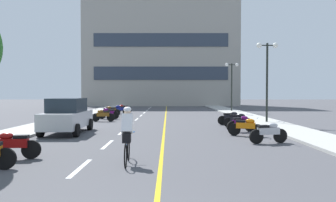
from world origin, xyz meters
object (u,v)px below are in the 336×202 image
Objects in this scene: motorcycle_9 at (109,113)px; motorcycle_2 at (13,144)px; motorcycle_13 at (124,108)px; street_lamp_far at (232,76)px; parked_car_near at (68,116)px; cyclist_rider at (128,134)px; motorcycle_10 at (109,112)px; motorcycle_11 at (112,111)px; motorcycle_7 at (232,118)px; motorcycle_4 at (247,126)px; street_lamp_mid at (268,64)px; motorcycle_5 at (242,123)px; motorcycle_3 at (269,132)px; motorcycle_6 at (239,120)px; motorcycle_12 at (121,109)px; motorcycle_8 at (104,115)px.

motorcycle_2 is at bearing -90.74° from motorcycle_9.
motorcycle_2 and motorcycle_13 have the same top height.
street_lamp_far is 21.93m from parked_car_near.
motorcycle_9 is 0.95× the size of cyclist_rider.
motorcycle_2 is 16.93m from motorcycle_10.
motorcycle_11 is 0.96× the size of cyclist_rider.
motorcycle_11 is at bearing 138.79° from motorcycle_7.
motorcycle_7 is at bearing -34.80° from motorcycle_10.
parked_car_near reaches higher than cyclist_rider.
parked_car_near is 2.59× the size of motorcycle_4.
motorcycle_4 and motorcycle_7 have the same top height.
street_lamp_mid is 3.16× the size of motorcycle_11.
street_lamp_far is 12.17m from motorcycle_13.
street_lamp_mid is 14.82m from cyclist_rider.
motorcycle_5 is (9.15, 0.57, -0.44)m from parked_car_near.
motorcycle_2 and motorcycle_7 have the same top height.
motorcycle_13 is at bearing 116.15° from motorcycle_4.
motorcycle_2 is 1.01× the size of motorcycle_3.
motorcycle_4 is 18.99m from motorcycle_13.
motorcycle_6 is 0.99× the size of motorcycle_11.
motorcycle_13 is at bearing -169.87° from street_lamp_far.
parked_car_near is at bearing -164.64° from motorcycle_6.
motorcycle_12 is at bearing 89.22° from motorcycle_9.
street_lamp_mid is at bearing -17.11° from motorcycle_9.
motorcycle_2 is 12.99m from motorcycle_8.
motorcycle_13 is (0.58, 3.69, 0.00)m from motorcycle_11.
street_lamp_far reaches higher than motorcycle_2.
street_lamp_mid reaches higher than motorcycle_11.
motorcycle_12 is at bearing 75.13° from motorcycle_11.
street_lamp_mid reaches higher than motorcycle_3.
motorcycle_9 is at bearing 162.89° from street_lamp_mid.
motorcycle_9 is (-8.65, 8.11, 0.00)m from motorcycle_5.
motorcycle_4 is 0.92× the size of cyclist_rider.
motorcycle_5 and motorcycle_7 have the same top height.
street_lamp_mid is at bearing 44.75° from motorcycle_2.
motorcycle_3 is at bearing -63.17° from motorcycle_12.
motorcycle_2 is at bearing -90.75° from motorcycle_12.
motorcycle_7 is at bearing -27.10° from motorcycle_9.
parked_car_near reaches higher than motorcycle_5.
street_lamp_mid is at bearing -24.54° from motorcycle_10.
motorcycle_4 is 14.61m from motorcycle_10.
motorcycle_9 is (-11.45, 3.53, -3.55)m from street_lamp_mid.
motorcycle_10 is 1.00× the size of motorcycle_11.
motorcycle_8 is (-8.64, 6.03, 0.00)m from motorcycle_5.
motorcycle_12 is 21.45m from cyclist_rider.
motorcycle_5 is (-0.26, 3.83, 0.00)m from motorcycle_3.
motorcycle_4 is at bearing -63.85° from motorcycle_13.
parked_car_near is 2.51× the size of motorcycle_9.
motorcycle_5 is 13.44m from motorcycle_10.
motorcycle_13 is (-11.49, -2.05, -3.42)m from street_lamp_far.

